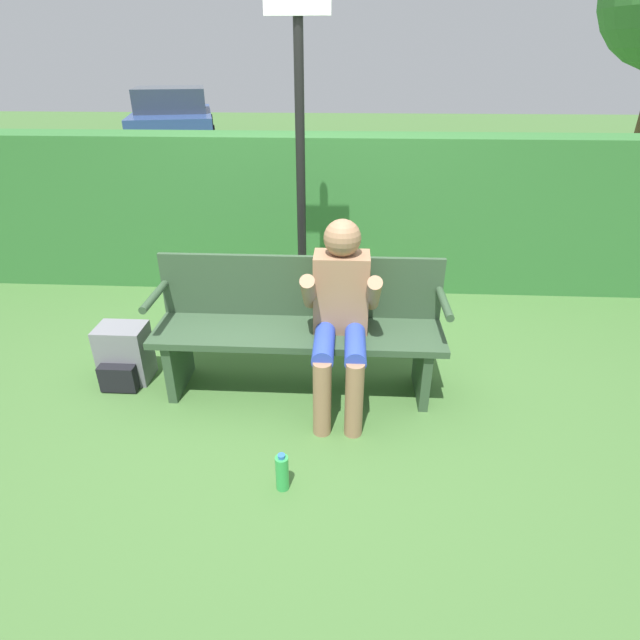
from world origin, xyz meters
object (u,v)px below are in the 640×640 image
object	(u,v)px
person_seated	(341,309)
backpack	(124,356)
parked_car	(173,119)
water_bottle	(282,472)
signpost	(300,150)
park_bench	(299,325)

from	to	relation	value
person_seated	backpack	distance (m)	1.59
person_seated	parked_car	world-z (taller)	parked_car
water_bottle	signpost	distance (m)	2.33
park_bench	person_seated	xyz separation A→B (m)	(0.28, -0.15, 0.20)
person_seated	signpost	distance (m)	1.37
park_bench	person_seated	distance (m)	0.37
park_bench	water_bottle	xyz separation A→B (m)	(-0.01, -0.97, -0.37)
backpack	parked_car	size ratio (longest dim) A/B	0.09
park_bench	water_bottle	size ratio (longest dim) A/B	8.23
water_bottle	parked_car	xyz separation A→B (m)	(-4.19, 11.45, 0.57)
backpack	person_seated	bearing A→B (deg)	-5.01
signpost	parked_car	world-z (taller)	signpost
backpack	water_bottle	world-z (taller)	backpack
backpack	parked_car	xyz separation A→B (m)	(-2.96, 10.49, 0.48)
person_seated	backpack	size ratio (longest dim) A/B	2.88
park_bench	person_seated	world-z (taller)	person_seated
park_bench	person_seated	size ratio (longest dim) A/B	1.58
park_bench	signpost	distance (m)	1.35
person_seated	park_bench	bearing A→B (deg)	152.22
person_seated	signpost	xyz separation A→B (m)	(-0.34, 1.08, 0.77)
water_bottle	parked_car	size ratio (longest dim) A/B	0.05
water_bottle	signpost	xyz separation A→B (m)	(-0.05, 1.91, 1.34)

